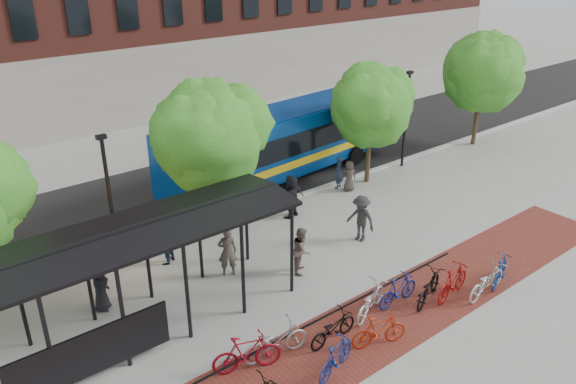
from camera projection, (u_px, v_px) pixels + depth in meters
ground at (321, 243)px, 22.63m from camera, size 160.00×160.00×0.00m
asphalt_street at (216, 181)px, 28.33m from camera, size 160.00×8.00×0.01m
curb at (263, 208)px, 25.46m from camera, size 160.00×0.25×0.12m
brick_strip at (378, 324)px, 17.94m from camera, size 24.00×3.00×0.01m
bike_rack_rail at (329, 326)px, 17.84m from camera, size 12.00×0.05×0.95m
bus_shelter at (126, 247)px, 16.45m from camera, size 10.60×3.07×3.60m
tree_b at (209, 132)px, 21.52m from camera, size 5.15×4.20×6.47m
tree_c at (372, 103)px, 26.77m from camera, size 4.66×3.80×5.92m
tree_d at (484, 69)px, 31.70m from camera, size 5.39×4.40×6.55m
lamp_post_left at (110, 198)px, 20.10m from camera, size 0.35×0.20×5.12m
lamp_post_right at (406, 117)px, 29.14m from camera, size 0.35×0.20×5.12m
bus at (280, 140)px, 27.93m from camera, size 13.32×4.04×3.54m
bike_1 at (247, 353)px, 15.78m from camera, size 2.08×1.26×1.21m
bike_2 at (275, 341)px, 16.33m from camera, size 2.18×1.06×1.10m
bike_3 at (336, 357)px, 15.74m from camera, size 1.84×0.98×1.06m
bike_4 at (333, 328)px, 16.97m from camera, size 1.87×0.74×0.97m
bike_5 at (379, 331)px, 16.79m from camera, size 1.86×1.09×1.08m
bike_6 at (370, 300)px, 18.21m from camera, size 2.12×1.35×1.05m
bike_7 at (398, 290)px, 18.70m from camera, size 1.82×0.53×1.09m
bike_8 at (428, 287)px, 18.86m from camera, size 2.13×1.34×1.06m
bike_9 at (453, 282)px, 19.05m from camera, size 2.05×0.87×1.19m
bike_10 at (486, 281)px, 19.17m from camera, size 2.15×0.89×1.10m
bike_11 at (501, 271)px, 19.81m from camera, size 1.83×1.03×1.06m
pedestrian_0 at (100, 288)px, 18.33m from camera, size 0.93×0.97×1.67m
pedestrian_1 at (227, 252)px, 20.17m from camera, size 0.83×0.73×1.92m
pedestrian_2 at (165, 245)px, 20.97m from camera, size 0.95×0.88×1.57m
pedestrian_4 at (293, 197)px, 24.62m from camera, size 1.08×0.73×1.70m
pedestrian_5 at (291, 196)px, 24.43m from camera, size 1.90×1.14×1.95m
pedestrian_6 at (349, 176)px, 27.04m from camera, size 0.86×0.69×1.52m
pedestrian_7 at (338, 172)px, 27.31m from camera, size 0.71×0.61×1.63m
pedestrian_8 at (302, 250)px, 20.42m from camera, size 1.09×1.08×1.78m
pedestrian_9 at (361, 218)px, 22.48m from camera, size 0.94×1.38×1.97m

